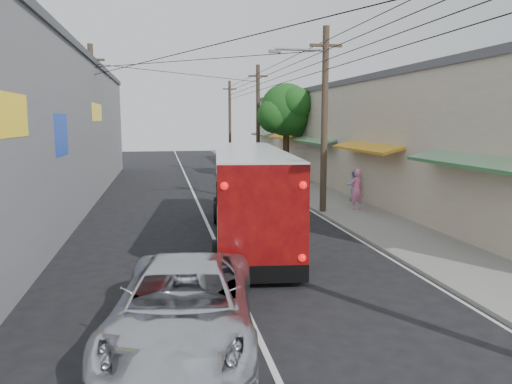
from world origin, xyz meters
The scene contains 13 objects.
ground centered at (0.00, 0.00, 0.00)m, with size 120.00×120.00×0.00m, color black.
sidewalk centered at (6.50, 20.00, 0.06)m, with size 3.00×80.00×0.12m, color slate.
building_right centered at (10.99, 22.00, 3.15)m, with size 7.09×40.00×6.25m.
building_left centered at (-8.50, 18.00, 3.65)m, with size 7.20×36.00×7.25m.
utility_poles centered at (3.13, 20.33, 4.13)m, with size 11.80×45.28×8.00m.
street_tree centered at (6.87, 26.02, 4.67)m, with size 4.40×4.00×6.60m.
coach_bus centered at (1.21, 9.09, 1.60)m, with size 3.39×10.92×3.10m.
jeepney centered at (-1.40, 1.00, 0.76)m, with size 2.51×5.44×1.51m, color silver.
parked_suv centered at (3.80, 18.00, 0.91)m, with size 2.54×6.24×1.81m, color #9899A0.
parked_car_mid centered at (4.56, 26.00, 0.79)m, with size 1.87×4.66×1.59m, color #222227.
parked_car_far centered at (3.89, 27.00, 0.70)m, with size 1.47×4.23×1.39m, color black.
pedestrian_near centered at (6.81, 13.16, 1.02)m, with size 0.66×0.43×1.81m, color pink.
pedestrian_far centered at (7.60, 15.46, 0.90)m, with size 0.76×0.59×1.56m, color #97B0DB.
Camera 1 is at (-1.72, -7.69, 4.09)m, focal length 35.00 mm.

